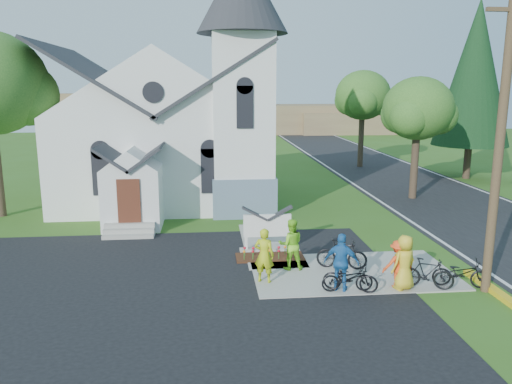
{
  "coord_description": "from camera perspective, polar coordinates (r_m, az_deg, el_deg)",
  "views": [
    {
      "loc": [
        -3.48,
        -15.76,
        6.41
      ],
      "look_at": [
        -1.47,
        5.0,
        2.04
      ],
      "focal_mm": 35.0,
      "sensor_mm": 36.0,
      "label": 1
    }
  ],
  "objects": [
    {
      "name": "sidewalk",
      "position": [
        18.16,
        10.9,
        -8.96
      ],
      "size": [
        7.0,
        4.0,
        0.05
      ],
      "primitive_type": "cube",
      "color": "#9A978B",
      "rests_on": "ground"
    },
    {
      "name": "cyclist_0",
      "position": [
        16.63,
        0.94,
        -7.23
      ],
      "size": [
        0.79,
        0.66,
        1.85
      ],
      "primitive_type": "imported",
      "rotation": [
        0.0,
        0.0,
        2.76
      ],
      "color": "#B4C317",
      "rests_on": "sidewalk"
    },
    {
      "name": "cyclist_2",
      "position": [
        16.15,
        9.75,
        -7.93
      ],
      "size": [
        1.19,
        0.86,
        1.88
      ],
      "primitive_type": "imported",
      "rotation": [
        0.0,
        0.0,
        2.73
      ],
      "color": "#236BB3",
      "rests_on": "sidewalk"
    },
    {
      "name": "road",
      "position": [
        34.19,
        17.81,
        0.48
      ],
      "size": [
        8.0,
        90.0,
        0.02
      ],
      "primitive_type": "cube",
      "color": "black",
      "rests_on": "ground"
    },
    {
      "name": "cyclist_1",
      "position": [
        17.81,
        4.0,
        -5.98
      ],
      "size": [
        0.9,
        0.71,
        1.84
      ],
      "primitive_type": "imported",
      "rotation": [
        0.0,
        0.0,
        3.12
      ],
      "color": "#87DD29",
      "rests_on": "sidewalk"
    },
    {
      "name": "tree_road_near",
      "position": [
        30.26,
        18.04,
        8.99
      ],
      "size": [
        4.0,
        4.0,
        7.05
      ],
      "color": "#37261E",
      "rests_on": "ground"
    },
    {
      "name": "cyclist_3",
      "position": [
        16.88,
        15.93,
        -7.9
      ],
      "size": [
        1.06,
        0.66,
        1.58
      ],
      "primitive_type": "imported",
      "rotation": [
        0.0,
        0.0,
        3.22
      ],
      "color": "#FC4C1C",
      "rests_on": "sidewalk"
    },
    {
      "name": "parking_lot",
      "position": [
        15.58,
        -18.54,
        -13.07
      ],
      "size": [
        20.0,
        16.0,
        0.02
      ],
      "primitive_type": "cube",
      "color": "black",
      "rests_on": "ground"
    },
    {
      "name": "cyclist_4",
      "position": [
        16.73,
        16.6,
        -7.73
      ],
      "size": [
        1.03,
        0.86,
        1.8
      ],
      "primitive_type": "imported",
      "rotation": [
        0.0,
        0.0,
        3.54
      ],
      "color": "gold",
      "rests_on": "sidewalk"
    },
    {
      "name": "church_sign",
      "position": [
        19.84,
        1.29,
        -3.9
      ],
      "size": [
        2.2,
        0.4,
        1.7
      ],
      "color": "#9A978B",
      "rests_on": "ground"
    },
    {
      "name": "conifer",
      "position": [
        38.5,
        23.74,
        12.32
      ],
      "size": [
        5.2,
        5.2,
        12.4
      ],
      "color": "#37261E",
      "rests_on": "ground"
    },
    {
      "name": "ground",
      "position": [
        17.37,
        6.54,
        -9.9
      ],
      "size": [
        120.0,
        120.0,
        0.0
      ],
      "primitive_type": "plane",
      "color": "#385F1B",
      "rests_on": "ground"
    },
    {
      "name": "bike_4",
      "position": [
        17.67,
        22.37,
        -8.56
      ],
      "size": [
        1.89,
        1.1,
        0.94
      ],
      "primitive_type": "imported",
      "rotation": [
        0.0,
        0.0,
        1.29
      ],
      "color": "black",
      "rests_on": "sidewalk"
    },
    {
      "name": "utility_pole",
      "position": [
        16.81,
        26.46,
        7.19
      ],
      "size": [
        3.45,
        0.28,
        10.0
      ],
      "color": "#442E22",
      "rests_on": "ground"
    },
    {
      "name": "bike_3",
      "position": [
        17.16,
        18.98,
        -8.78
      ],
      "size": [
        1.72,
        1.09,
        1.0
      ],
      "primitive_type": "imported",
      "rotation": [
        0.0,
        0.0,
        1.16
      ],
      "color": "black",
      "rests_on": "sidewalk"
    },
    {
      "name": "flower_bed",
      "position": [
        19.29,
        1.6,
        -7.46
      ],
      "size": [
        2.6,
        1.1,
        0.07
      ],
      "primitive_type": "cube",
      "color": "#3C1E10",
      "rests_on": "ground"
    },
    {
      "name": "bike_2",
      "position": [
        16.3,
        10.4,
        -9.68
      ],
      "size": [
        1.67,
        0.64,
        0.86
      ],
      "primitive_type": "imported",
      "rotation": [
        0.0,
        0.0,
        1.53
      ],
      "color": "black",
      "rests_on": "sidewalk"
    },
    {
      "name": "tree_road_mid",
      "position": [
        41.68,
        12.12,
        10.72
      ],
      "size": [
        4.4,
        4.4,
        7.8
      ],
      "color": "#37261E",
      "rests_on": "ground"
    },
    {
      "name": "bike_0",
      "position": [
        16.32,
        10.74,
        -9.58
      ],
      "size": [
        1.84,
        1.18,
        0.91
      ],
      "primitive_type": "imported",
      "rotation": [
        0.0,
        0.0,
        1.21
      ],
      "color": "black",
      "rests_on": "sidewalk"
    },
    {
      "name": "church",
      "position": [
        28.34,
        -9.68,
        9.33
      ],
      "size": [
        12.35,
        12.0,
        13.0
      ],
      "color": "white",
      "rests_on": "ground"
    },
    {
      "name": "bike_1",
      "position": [
        18.17,
        9.78,
        -7.0
      ],
      "size": [
        1.87,
        1.04,
        1.08
      ],
      "primitive_type": "imported",
      "rotation": [
        0.0,
        0.0,
        1.26
      ],
      "color": "black",
      "rests_on": "sidewalk"
    },
    {
      "name": "distant_hills",
      "position": [
        72.54,
        -0.11,
        8.49
      ],
      "size": [
        61.0,
        10.0,
        5.6
      ],
      "color": "brown",
      "rests_on": "ground"
    }
  ]
}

